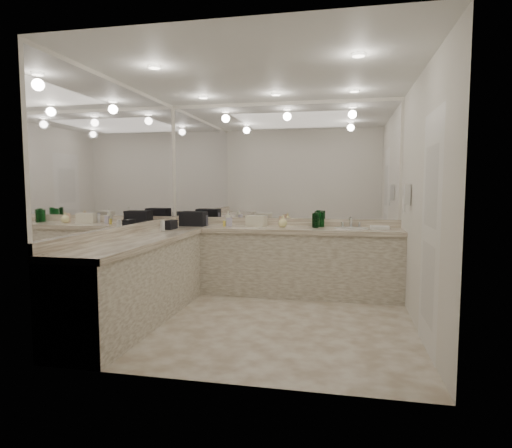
% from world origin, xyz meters
% --- Properties ---
extents(floor, '(3.20, 3.20, 0.00)m').
position_xyz_m(floor, '(0.00, 0.00, 0.00)').
color(floor, beige).
rests_on(floor, ground).
extents(ceiling, '(3.20, 3.20, 0.00)m').
position_xyz_m(ceiling, '(0.00, 0.00, 2.60)').
color(ceiling, white).
rests_on(ceiling, floor).
extents(wall_back, '(3.20, 0.02, 2.60)m').
position_xyz_m(wall_back, '(0.00, 1.50, 1.30)').
color(wall_back, silver).
rests_on(wall_back, floor).
extents(wall_left, '(0.02, 3.00, 2.60)m').
position_xyz_m(wall_left, '(-1.60, 0.00, 1.30)').
color(wall_left, silver).
rests_on(wall_left, floor).
extents(wall_right, '(0.02, 3.00, 2.60)m').
position_xyz_m(wall_right, '(1.60, 0.00, 1.30)').
color(wall_right, silver).
rests_on(wall_right, floor).
extents(vanity_back_base, '(3.20, 0.60, 0.84)m').
position_xyz_m(vanity_back_base, '(0.00, 1.20, 0.42)').
color(vanity_back_base, silver).
rests_on(vanity_back_base, floor).
extents(vanity_back_top, '(3.20, 0.64, 0.06)m').
position_xyz_m(vanity_back_top, '(0.00, 1.19, 0.87)').
color(vanity_back_top, beige).
rests_on(vanity_back_top, vanity_back_base).
extents(vanity_left_base, '(0.60, 2.40, 0.84)m').
position_xyz_m(vanity_left_base, '(-1.30, -0.30, 0.42)').
color(vanity_left_base, silver).
rests_on(vanity_left_base, floor).
extents(vanity_left_top, '(0.64, 2.42, 0.06)m').
position_xyz_m(vanity_left_top, '(-1.29, -0.30, 0.87)').
color(vanity_left_top, beige).
rests_on(vanity_left_top, vanity_left_base).
extents(backsplash_back, '(3.20, 0.04, 0.10)m').
position_xyz_m(backsplash_back, '(0.00, 1.48, 0.95)').
color(backsplash_back, beige).
rests_on(backsplash_back, vanity_back_top).
extents(backsplash_left, '(0.04, 3.00, 0.10)m').
position_xyz_m(backsplash_left, '(-1.58, 0.00, 0.95)').
color(backsplash_left, beige).
rests_on(backsplash_left, vanity_left_top).
extents(mirror_back, '(3.12, 0.01, 1.55)m').
position_xyz_m(mirror_back, '(0.00, 1.49, 1.77)').
color(mirror_back, white).
rests_on(mirror_back, wall_back).
extents(mirror_left, '(0.01, 2.92, 1.55)m').
position_xyz_m(mirror_left, '(-1.59, 0.00, 1.77)').
color(mirror_left, white).
rests_on(mirror_left, wall_left).
extents(sink, '(0.44, 0.44, 0.03)m').
position_xyz_m(sink, '(0.95, 1.20, 0.90)').
color(sink, white).
rests_on(sink, vanity_back_top).
extents(faucet, '(0.24, 0.16, 0.14)m').
position_xyz_m(faucet, '(0.95, 1.41, 0.97)').
color(faucet, silver).
rests_on(faucet, vanity_back_top).
extents(wall_phone, '(0.06, 0.10, 0.24)m').
position_xyz_m(wall_phone, '(1.56, 0.70, 1.35)').
color(wall_phone, white).
rests_on(wall_phone, wall_right).
extents(door, '(0.02, 0.82, 2.10)m').
position_xyz_m(door, '(1.59, -0.50, 1.05)').
color(door, white).
rests_on(door, wall_right).
extents(black_toiletry_bag, '(0.35, 0.23, 0.20)m').
position_xyz_m(black_toiletry_bag, '(-1.18, 1.16, 1.00)').
color(black_toiletry_bag, black).
rests_on(black_toiletry_bag, vanity_back_top).
extents(black_bag_spill, '(0.11, 0.22, 0.11)m').
position_xyz_m(black_bag_spill, '(-1.30, 0.65, 0.96)').
color(black_bag_spill, black).
rests_on(black_bag_spill, vanity_left_top).
extents(cream_cosmetic_case, '(0.28, 0.20, 0.15)m').
position_xyz_m(cream_cosmetic_case, '(-0.31, 1.23, 0.97)').
color(cream_cosmetic_case, beige).
rests_on(cream_cosmetic_case, vanity_back_top).
extents(hand_towel, '(0.23, 0.15, 0.04)m').
position_xyz_m(hand_towel, '(1.31, 1.22, 0.92)').
color(hand_towel, white).
rests_on(hand_towel, vanity_back_top).
extents(lotion_left, '(0.05, 0.05, 0.13)m').
position_xyz_m(lotion_left, '(-1.30, 0.40, 0.96)').
color(lotion_left, white).
rests_on(lotion_left, vanity_left_top).
extents(soap_bottle_a, '(0.09, 0.09, 0.21)m').
position_xyz_m(soap_bottle_a, '(-0.70, 1.21, 1.01)').
color(soap_bottle_a, white).
rests_on(soap_bottle_a, vanity_back_top).
extents(soap_bottle_b, '(0.10, 0.11, 0.18)m').
position_xyz_m(soap_bottle_b, '(-0.68, 1.20, 0.99)').
color(soap_bottle_b, silver).
rests_on(soap_bottle_b, vanity_back_top).
extents(soap_bottle_c, '(0.12, 0.12, 0.16)m').
position_xyz_m(soap_bottle_c, '(0.05, 1.24, 0.98)').
color(soap_bottle_c, '#FFF5A2').
rests_on(soap_bottle_c, vanity_back_top).
extents(green_bottle_0, '(0.06, 0.06, 0.20)m').
position_xyz_m(green_bottle_0, '(0.50, 1.21, 1.00)').
color(green_bottle_0, '#0F551E').
rests_on(green_bottle_0, vanity_back_top).
extents(green_bottle_1, '(0.06, 0.06, 0.19)m').
position_xyz_m(green_bottle_1, '(0.47, 1.24, 1.00)').
color(green_bottle_1, '#0F551E').
rests_on(green_bottle_1, vanity_back_top).
extents(green_bottle_2, '(0.07, 0.07, 0.20)m').
position_xyz_m(green_bottle_2, '(0.57, 1.35, 1.00)').
color(green_bottle_2, '#0F551E').
rests_on(green_bottle_2, vanity_back_top).
extents(green_bottle_3, '(0.07, 0.07, 0.19)m').
position_xyz_m(green_bottle_3, '(0.50, 1.33, 0.99)').
color(green_bottle_3, '#0F551E').
rests_on(green_bottle_3, vanity_back_top).
extents(amenity_bottle_0, '(0.04, 0.04, 0.08)m').
position_xyz_m(amenity_bottle_0, '(-0.74, 1.16, 0.94)').
color(amenity_bottle_0, '#F2D84C').
rests_on(amenity_bottle_0, vanity_back_top).
extents(amenity_bottle_1, '(0.05, 0.05, 0.14)m').
position_xyz_m(amenity_bottle_1, '(0.02, 1.28, 0.97)').
color(amenity_bottle_1, '#E0B28C').
rests_on(amenity_bottle_1, vanity_back_top).
extents(amenity_bottle_2, '(0.04, 0.04, 0.13)m').
position_xyz_m(amenity_bottle_2, '(-0.44, 1.34, 0.96)').
color(amenity_bottle_2, white).
rests_on(amenity_bottle_2, vanity_back_top).
extents(amenity_bottle_3, '(0.06, 0.06, 0.13)m').
position_xyz_m(amenity_bottle_3, '(-0.25, 1.35, 0.96)').
color(amenity_bottle_3, silver).
rests_on(amenity_bottle_3, vanity_back_top).
extents(amenity_bottle_4, '(0.06, 0.06, 0.15)m').
position_xyz_m(amenity_bottle_4, '(-1.01, 1.20, 0.97)').
color(amenity_bottle_4, '#3F3F4C').
rests_on(amenity_bottle_4, vanity_back_top).
extents(amenity_bottle_5, '(0.06, 0.06, 0.12)m').
position_xyz_m(amenity_bottle_5, '(-1.25, 1.16, 0.96)').
color(amenity_bottle_5, white).
rests_on(amenity_bottle_5, vanity_back_top).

